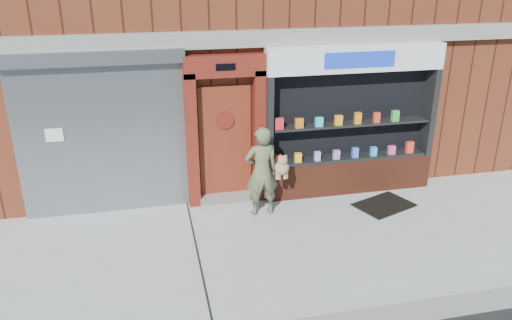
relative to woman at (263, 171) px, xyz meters
name	(u,v)px	position (x,y,z in m)	size (l,w,h in m)	color
ground	(290,244)	(0.19, -1.19, -0.86)	(80.00, 80.00, 0.00)	#9E9E99
shutter_bay	(101,125)	(-2.81, 0.74, 0.86)	(3.10, 0.30, 3.04)	gray
red_door_bay	(226,131)	(-0.56, 0.67, 0.60)	(1.52, 0.58, 2.90)	#5B170F
pharmacy_bay	(350,127)	(1.93, 0.62, 0.51)	(3.50, 0.41, 3.00)	maroon
woman	(263,171)	(0.00, 0.00, 0.00)	(0.81, 0.45, 1.71)	#59603F
doormat	(384,205)	(2.39, -0.22, -0.85)	(1.07, 0.75, 0.03)	black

